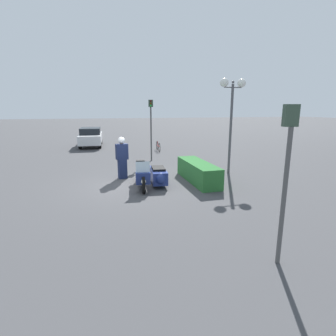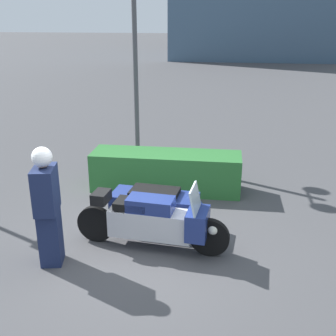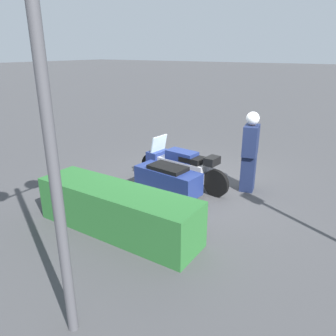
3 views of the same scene
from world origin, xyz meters
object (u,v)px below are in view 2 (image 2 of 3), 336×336
police_motorcycle (159,213)px  officer_rider (47,204)px  hedge_bush_curbside (166,171)px  twin_lamp_post (134,18)px

police_motorcycle → officer_rider: 1.88m
police_motorcycle → hedge_bush_curbside: size_ratio=0.80×
police_motorcycle → hedge_bush_curbside: bearing=100.6°
police_motorcycle → officer_rider: bearing=-140.6°
hedge_bush_curbside → twin_lamp_post: size_ratio=0.72×
officer_rider → police_motorcycle: bearing=-157.8°
officer_rider → hedge_bush_curbside: bearing=-124.7°
twin_lamp_post → hedge_bush_curbside: bearing=-62.5°
police_motorcycle → twin_lamp_post: twin_lamp_post is taller
hedge_bush_curbside → twin_lamp_post: (-1.04, 2.01, 3.11)m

